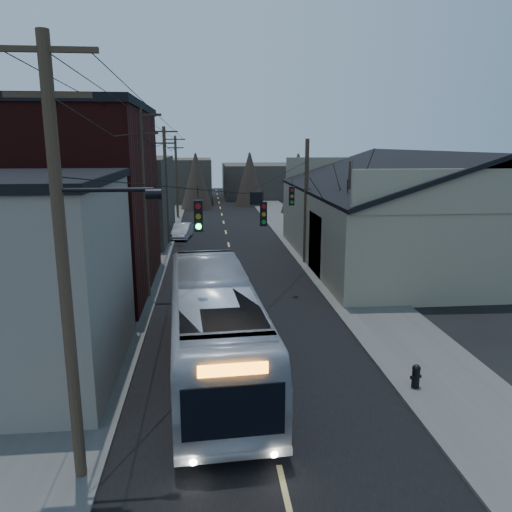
{
  "coord_description": "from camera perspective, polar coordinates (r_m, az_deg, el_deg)",
  "views": [
    {
      "loc": [
        -1.72,
        -8.34,
        8.21
      ],
      "look_at": [
        0.54,
        14.51,
        3.0
      ],
      "focal_mm": 35.0,
      "sensor_mm": 36.0,
      "label": 1
    }
  ],
  "objects": [
    {
      "name": "building_far_left",
      "position": [
        73.65,
        -9.07,
        8.58
      ],
      "size": [
        10.0,
        12.0,
        6.0
      ],
      "primitive_type": "cube",
      "color": "#37332C",
      "rests_on": "ground"
    },
    {
      "name": "bare_tree",
      "position": [
        29.87,
        10.42,
        3.7
      ],
      "size": [
        0.4,
        0.4,
        7.2
      ],
      "primitive_type": "cone",
      "color": "black",
      "rests_on": "ground"
    },
    {
      "name": "sidewalk_right",
      "position": [
        40.05,
        6.32,
        0.97
      ],
      "size": [
        4.0,
        110.0,
        0.12
      ],
      "primitive_type": "cube",
      "color": "#474744",
      "rests_on": "ground"
    },
    {
      "name": "warehouse",
      "position": [
        36.86,
        18.0,
        3.56
      ],
      "size": [
        16.16,
        20.6,
        7.73
      ],
      "color": "gray",
      "rests_on": "ground"
    },
    {
      "name": "building_far_right",
      "position": [
        79.03,
        0.71,
        8.65
      ],
      "size": [
        12.0,
        14.0,
        5.0
      ],
      "primitive_type": "cube",
      "color": "#37332C",
      "rests_on": "ground"
    },
    {
      "name": "bus",
      "position": [
        18.39,
        -4.79,
        -7.8
      ],
      "size": [
        3.69,
        12.79,
        3.52
      ],
      "primitive_type": "imported",
      "rotation": [
        0.0,
        0.0,
        3.2
      ],
      "color": "#B2B5BE",
      "rests_on": "ground"
    },
    {
      "name": "fire_hydrant",
      "position": [
        18.12,
        17.81,
        -12.84
      ],
      "size": [
        0.4,
        0.28,
        0.83
      ],
      "rotation": [
        0.0,
        0.0,
        0.25
      ],
      "color": "black",
      "rests_on": "sidewalk_right"
    },
    {
      "name": "parked_car",
      "position": [
        44.44,
        -8.45,
        2.86
      ],
      "size": [
        1.89,
        4.13,
        1.31
      ],
      "primitive_type": "imported",
      "rotation": [
        0.0,
        0.0,
        -0.13
      ],
      "color": "#B6BABE",
      "rests_on": "ground"
    },
    {
      "name": "building_brick",
      "position": [
        29.7,
        -21.91,
        5.66
      ],
      "size": [
        10.0,
        12.0,
        10.0
      ],
      "primitive_type": "cube",
      "color": "black",
      "rests_on": "ground"
    },
    {
      "name": "building_left_far",
      "position": [
        45.26,
        -15.61,
        6.35
      ],
      "size": [
        9.0,
        14.0,
        7.0
      ],
      "primitive_type": "cube",
      "color": "#37332C",
      "rests_on": "ground"
    },
    {
      "name": "road_surface",
      "position": [
        39.24,
        -3.01,
        0.71
      ],
      "size": [
        9.0,
        110.0,
        0.02
      ],
      "primitive_type": "cube",
      "color": "black",
      "rests_on": "ground"
    },
    {
      "name": "utility_lines",
      "position": [
        32.67,
        -8.12,
        6.94
      ],
      "size": [
        11.24,
        45.28,
        10.5
      ],
      "color": "#382B1E",
      "rests_on": "ground"
    },
    {
      "name": "sidewalk_left",
      "position": [
        39.49,
        -12.48,
        0.57
      ],
      "size": [
        4.0,
        110.0,
        0.12
      ],
      "primitive_type": "cube",
      "color": "#474744",
      "rests_on": "ground"
    }
  ]
}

